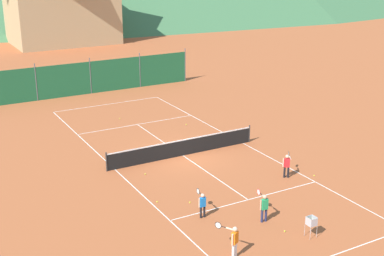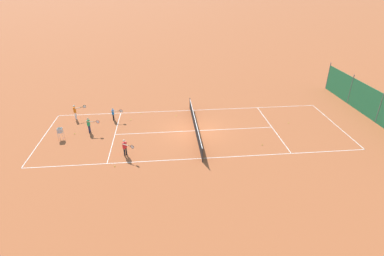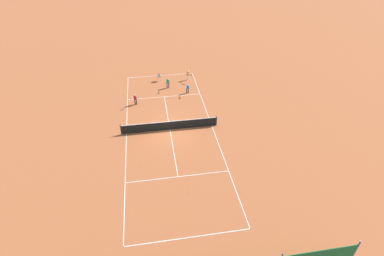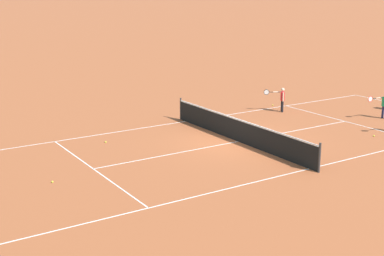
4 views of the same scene
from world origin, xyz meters
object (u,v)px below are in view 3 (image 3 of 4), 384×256
Objects in this scene: tennis_ball_by_net_right at (200,102)px; tennis_ball_mid_court at (188,191)px; player_near_baseline at (187,88)px; player_far_baseline at (168,82)px; tennis_ball_alley_right at (142,166)px; tennis_ball_service_box at (188,99)px; tennis_net at (170,125)px; ball_hopper at (159,76)px; tennis_ball_far_corner at (123,102)px; player_far_service at (135,99)px; tennis_ball_by_net_left at (198,118)px; tennis_ball_alley_left at (165,83)px; player_near_service at (188,74)px.

tennis_ball_mid_court is at bearing 75.56° from tennis_ball_by_net_right.
player_near_baseline is at bearing -63.41° from tennis_ball_by_net_right.
player_far_baseline is 19.21× the size of tennis_ball_alley_right.
tennis_ball_service_box is at bearing 82.85° from player_near_baseline.
tennis_ball_alley_right is at bearing -45.03° from tennis_ball_mid_court.
tennis_net reaches higher than ball_hopper.
player_near_baseline reaches higher than tennis_ball_mid_court.
player_far_baseline is at bearing -90.11° from tennis_ball_mid_court.
tennis_ball_service_box is at bearing 122.36° from player_far_baseline.
player_far_service is at bearing 155.34° from tennis_ball_far_corner.
tennis_net is 5.97m from tennis_ball_by_net_right.
tennis_ball_by_net_left is (-0.28, 5.39, -0.64)m from player_near_baseline.
ball_hopper is (0.86, -18.47, 0.62)m from tennis_ball_mid_court.
player_near_baseline is 3.70m from tennis_ball_alley_left.
tennis_ball_far_corner is (7.07, -0.47, 0.00)m from tennis_ball_service_box.
player_far_service is 8.12m from player_near_service.
tennis_ball_far_corner is (4.54, -5.83, -0.47)m from tennis_net.
player_near_service is 5.62m from tennis_ball_by_net_right.
tennis_net is at bearing 50.03° from tennis_ball_by_net_right.
tennis_net is 7.24× the size of player_far_baseline.
player_near_service is 19.68× the size of tennis_ball_mid_court.
tennis_ball_service_box is (-2.53, -5.36, -0.47)m from tennis_net.
tennis_ball_far_corner is (4.92, 3.76, 0.00)m from tennis_ball_alley_left.
tennis_ball_by_net_left is at bearing 75.21° from tennis_ball_by_net_right.
tennis_ball_service_box is (-5.73, -0.14, -0.69)m from player_far_service.
tennis_ball_by_net_left is at bearing 108.79° from player_far_baseline.
tennis_ball_alley_right is 10.67m from tennis_ball_far_corner.
player_near_service reaches higher than tennis_ball_service_box.
player_near_service is at bearing -151.32° from tennis_ball_far_corner.
tennis_ball_alley_left is (2.33, -2.80, -0.64)m from player_near_baseline.
tennis_ball_mid_court is (-3.36, 3.36, 0.00)m from tennis_ball_alley_right.
tennis_ball_alley_right is 11.38m from tennis_ball_by_net_right.
tennis_ball_mid_court is at bearing 81.69° from tennis_ball_service_box.
tennis_ball_alley_right is at bearing 54.49° from tennis_ball_by_net_right.
tennis_ball_far_corner is (7.25, 0.95, -0.64)m from player_near_baseline.
tennis_ball_alley_left is (2.90, 0.52, -0.72)m from player_near_service.
tennis_ball_alley_left is (-3.58, -4.37, -0.69)m from player_far_service.
tennis_net is 139.09× the size of tennis_ball_alley_left.
tennis_ball_service_box is at bearing 81.04° from player_near_service.
player_far_service reaches higher than tennis_net.
player_far_baseline reaches higher than tennis_ball_alley_right.
tennis_ball_alley_left is at bearing -129.36° from player_far_service.
tennis_ball_far_corner is at bearing -80.56° from tennis_ball_alley_right.
ball_hopper is at bearing -65.95° from player_far_baseline.
tennis_net is 10.63m from player_near_service.
tennis_ball_alley_left is at bearing -142.65° from tennis_ball_far_corner.
player_far_baseline is at bearing -37.52° from player_near_baseline.
player_near_baseline reaches higher than tennis_ball_by_net_left.
player_near_service is (-0.57, -3.32, 0.09)m from player_near_baseline.
tennis_ball_mid_court is at bearing 105.86° from player_far_service.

